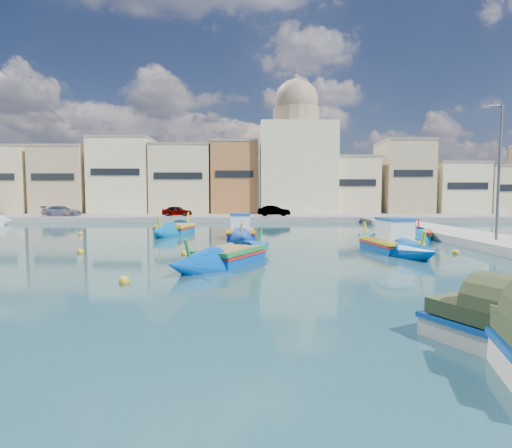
# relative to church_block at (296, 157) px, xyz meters

# --- Properties ---
(ground) EXTENTS (160.00, 160.00, 0.00)m
(ground) POSITION_rel_church_block_xyz_m (-10.00, -40.00, -8.41)
(ground) COLOR #163742
(ground) RESTS_ON ground
(north_quay) EXTENTS (80.00, 8.00, 0.60)m
(north_quay) POSITION_rel_church_block_xyz_m (-10.00, -8.00, -8.11)
(north_quay) COLOR gray
(north_quay) RESTS_ON ground
(north_townhouses) EXTENTS (83.20, 7.87, 10.19)m
(north_townhouses) POSITION_rel_church_block_xyz_m (-3.32, -0.64, -3.41)
(north_townhouses) COLOR beige
(north_townhouses) RESTS_ON ground
(church_block) EXTENTS (10.00, 10.00, 19.10)m
(church_block) POSITION_rel_church_block_xyz_m (0.00, 0.00, 0.00)
(church_block) COLOR beige
(church_block) RESTS_ON ground
(quay_street_lamp) EXTENTS (1.18, 0.16, 8.00)m
(quay_street_lamp) POSITION_rel_church_block_xyz_m (7.44, -34.00, -4.07)
(quay_street_lamp) COLOR #595B60
(quay_street_lamp) RESTS_ON ground
(parked_cars) EXTENTS (28.86, 2.41, 1.23)m
(parked_cars) POSITION_rel_church_block_xyz_m (-17.39, -9.50, -7.20)
(parked_cars) COLOR #4C1919
(parked_cars) RESTS_ON north_quay
(luzzu_turquoise_cabin) EXTENTS (3.10, 8.91, 2.80)m
(luzzu_turquoise_cabin) POSITION_rel_church_block_xyz_m (1.17, -35.01, -8.07)
(luzzu_turquoise_cabin) COLOR #0048A8
(luzzu_turquoise_cabin) RESTS_ON ground
(luzzu_blue_cabin) EXTENTS (2.37, 7.72, 2.69)m
(luzzu_blue_cabin) POSITION_rel_church_block_xyz_m (-7.06, -28.56, -8.08)
(luzzu_blue_cabin) COLOR #0030AC
(luzzu_blue_cabin) RESTS_ON ground
(luzzu_cyan_mid) EXTENTS (4.71, 7.47, 2.20)m
(luzzu_cyan_mid) POSITION_rel_church_block_xyz_m (5.00, -29.27, -8.18)
(luzzu_cyan_mid) COLOR #005AA2
(luzzu_cyan_mid) RESTS_ON ground
(luzzu_green) EXTENTS (3.62, 8.72, 2.67)m
(luzzu_green) POSITION_rel_church_block_xyz_m (-12.22, -25.06, -8.12)
(luzzu_green) COLOR #005D9F
(luzzu_green) RESTS_ON ground
(luzzu_blue_south) EXTENTS (5.64, 8.14, 2.38)m
(luzzu_blue_south) POSITION_rel_church_block_xyz_m (-7.24, -38.61, -8.16)
(luzzu_blue_south) COLOR #0042A7
(luzzu_blue_south) RESTS_ON ground
(tender_near) EXTENTS (2.45, 2.96, 1.28)m
(tender_near) POSITION_rel_church_block_xyz_m (-1.51, -48.56, -8.01)
(tender_near) COLOR beige
(tender_near) RESTS_ON ground
(mooring_buoys) EXTENTS (23.62, 19.78, 0.36)m
(mooring_buoys) POSITION_rel_church_block_xyz_m (-9.51, -33.38, -8.33)
(mooring_buoys) COLOR gold
(mooring_buoys) RESTS_ON ground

